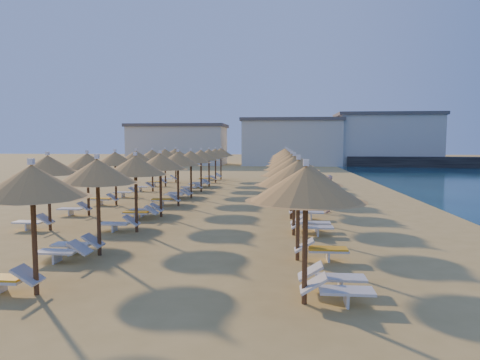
# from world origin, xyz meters

# --- Properties ---
(ground) EXTENTS (220.00, 220.00, 0.00)m
(ground) POSITION_xyz_m (0.00, 0.00, 0.00)
(ground) COLOR tan
(ground) RESTS_ON ground
(jetty) EXTENTS (30.22, 9.46, 1.50)m
(jetty) POSITION_xyz_m (26.60, 42.13, 0.75)
(jetty) COLOR black
(jetty) RESTS_ON ground
(hotel_blocks) EXTENTS (48.56, 9.26, 8.10)m
(hotel_blocks) POSITION_xyz_m (3.43, 47.13, 3.70)
(hotel_blocks) COLOR beige
(hotel_blocks) RESTS_ON ground
(parasol_row_east) EXTENTS (2.61, 34.05, 3.15)m
(parasol_row_east) POSITION_xyz_m (2.08, 3.70, 2.58)
(parasol_row_east) COLOR brown
(parasol_row_east) RESTS_ON ground
(parasol_row_west) EXTENTS (2.61, 34.05, 3.15)m
(parasol_row_west) POSITION_xyz_m (-4.05, 3.70, 2.58)
(parasol_row_west) COLOR brown
(parasol_row_west) RESTS_ON ground
(parasol_row_inland) EXTENTS (2.61, 23.57, 3.15)m
(parasol_row_inland) POSITION_xyz_m (-7.61, 5.45, 2.58)
(parasol_row_inland) COLOR brown
(parasol_row_inland) RESTS_ON ground
(loungers) EXTENTS (12.66, 31.99, 0.66)m
(loungers) POSITION_xyz_m (-2.43, 3.90, 0.34)
(loungers) COLOR silver
(loungers) RESTS_ON ground
(beachgoer_a) EXTENTS (0.68, 0.81, 1.90)m
(beachgoer_a) POSITION_xyz_m (3.94, 0.41, 0.95)
(beachgoer_a) COLOR tan
(beachgoer_a) RESTS_ON ground
(beachgoer_c) EXTENTS (0.92, 0.99, 1.64)m
(beachgoer_c) POSITION_xyz_m (3.99, 7.12, 0.82)
(beachgoer_c) COLOR tan
(beachgoer_c) RESTS_ON ground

